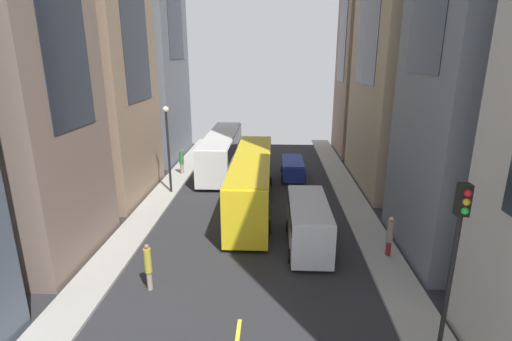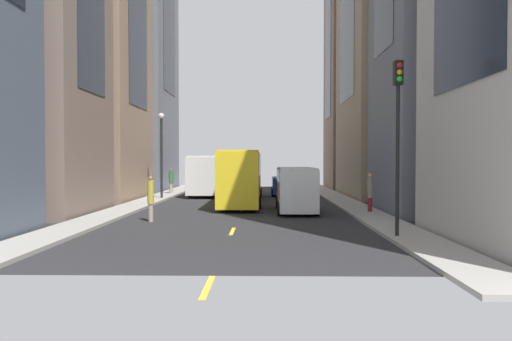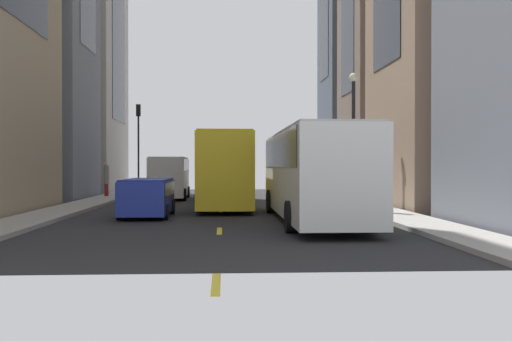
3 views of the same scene
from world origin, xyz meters
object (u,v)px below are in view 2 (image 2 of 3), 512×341
object	(u,v)px
city_bus_white	(211,171)
pedestrian_crossing_near	(370,191)
car_blue_0	(283,185)
streetcar_yellow	(243,173)
pedestrian_waiting_curb	(151,197)
traffic_light_near_corner	(398,116)
pedestrian_walking_far	(171,180)
delivery_van_white	(296,186)

from	to	relation	value
city_bus_white	pedestrian_crossing_near	xyz separation A→B (m)	(10.67, -15.65, -0.74)
city_bus_white	car_blue_0	world-z (taller)	city_bus_white
streetcar_yellow	pedestrian_crossing_near	bearing A→B (deg)	-42.78
car_blue_0	city_bus_white	bearing A→B (deg)	162.15
streetcar_yellow	pedestrian_waiting_curb	size ratio (longest dim) A/B	6.16
streetcar_yellow	car_blue_0	size ratio (longest dim) A/B	3.02
car_blue_0	traffic_light_near_corner	distance (m)	22.27
streetcar_yellow	pedestrian_crossing_near	distance (m)	10.15
streetcar_yellow	pedestrian_walking_far	world-z (taller)	streetcar_yellow
delivery_van_white	pedestrian_walking_far	bearing A→B (deg)	128.06
delivery_van_white	pedestrian_crossing_near	bearing A→B (deg)	-14.86
car_blue_0	pedestrian_crossing_near	xyz separation A→B (m)	(4.29, -13.59, 0.37)
car_blue_0	traffic_light_near_corner	world-z (taller)	traffic_light_near_corner
pedestrian_walking_far	pedestrian_waiting_curb	distance (m)	17.25
car_blue_0	pedestrian_walking_far	bearing A→B (deg)	179.25
streetcar_yellow	car_blue_0	world-z (taller)	streetcar_yellow
pedestrian_walking_far	streetcar_yellow	bearing A→B (deg)	-19.68
delivery_van_white	pedestrian_walking_far	world-z (taller)	delivery_van_white
city_bus_white	pedestrian_walking_far	world-z (taller)	city_bus_white
streetcar_yellow	traffic_light_near_corner	size ratio (longest dim) A/B	2.08
city_bus_white	delivery_van_white	world-z (taller)	city_bus_white
pedestrian_crossing_near	traffic_light_near_corner	bearing A→B (deg)	51.32
pedestrian_waiting_curb	traffic_light_near_corner	distance (m)	12.08
city_bus_white	car_blue_0	bearing A→B (deg)	-17.85
traffic_light_near_corner	pedestrian_waiting_curb	bearing A→B (deg)	155.82
car_blue_0	pedestrian_waiting_curb	xyz separation A→B (m)	(-7.13, -16.94, 0.28)
city_bus_white	streetcar_yellow	world-z (taller)	streetcar_yellow
pedestrian_crossing_near	car_blue_0	bearing A→B (deg)	-105.14
city_bus_white	delivery_van_white	xyz separation A→B (m)	(6.63, -14.57, -0.50)
pedestrian_crossing_near	streetcar_yellow	bearing A→B (deg)	-75.42
city_bus_white	car_blue_0	distance (m)	6.79
car_blue_0	pedestrian_waiting_curb	world-z (taller)	pedestrian_waiting_curb
streetcar_yellow	delivery_van_white	world-z (taller)	streetcar_yellow
delivery_van_white	car_blue_0	world-z (taller)	delivery_van_white
pedestrian_walking_far	traffic_light_near_corner	world-z (taller)	traffic_light_near_corner
pedestrian_waiting_curb	streetcar_yellow	bearing A→B (deg)	-30.99
pedestrian_walking_far	city_bus_white	bearing A→B (deg)	57.26
traffic_light_near_corner	pedestrian_crossing_near	bearing A→B (deg)	83.96
pedestrian_waiting_curb	traffic_light_near_corner	xyz separation A→B (m)	(10.56, -4.74, 3.48)
delivery_van_white	streetcar_yellow	bearing A→B (deg)	120.26
city_bus_white	pedestrian_walking_far	xyz separation A→B (m)	(-3.27, -1.93, -0.72)
city_bus_white	streetcar_yellow	xyz separation A→B (m)	(3.25, -8.78, 0.12)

